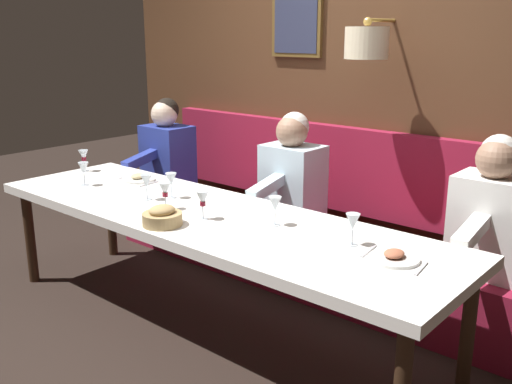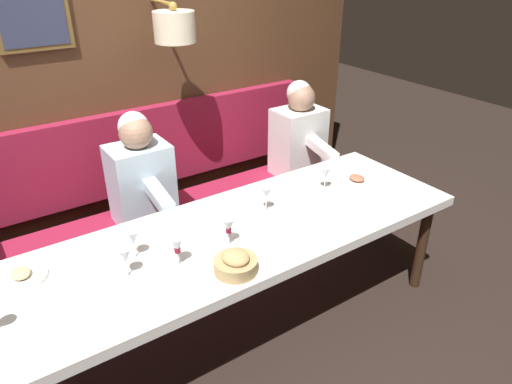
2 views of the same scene
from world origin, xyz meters
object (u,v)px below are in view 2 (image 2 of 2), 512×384
Objects in this scene: diner_nearest at (299,132)px; diner_near at (140,173)px; wine_glass_5 at (326,174)px; wine_glass_0 at (125,257)px; wine_glass_2 at (177,246)px; wine_glass_6 at (228,227)px; wine_glass_7 at (133,239)px; bread_bowl at (236,263)px; wine_glass_1 at (266,194)px; dining_table at (210,249)px.

diner_nearest and diner_near have the same top height.
diner_nearest is 1.00× the size of diner_near.
diner_nearest is 0.88m from wine_glass_5.
diner_nearest is 1.38m from diner_near.
wine_glass_0 is (-0.93, 0.45, 0.04)m from diner_near.
wine_glass_6 is at bearing -87.69° from wine_glass_2.
wine_glass_6 is at bearing -110.58° from wine_glass_7.
diner_nearest is 1.86m from wine_glass_2.
diner_nearest is 4.82× the size of wine_glass_0.
wine_glass_7 reaches higher than bread_bowl.
wine_glass_7 is at bearing 90.83° from wine_glass_5.
wine_glass_1 and wine_glass_7 have the same top height.
wine_glass_6 is (0.01, -0.31, 0.00)m from wine_glass_2.
diner_nearest is at bearing -56.69° from dining_table.
wine_glass_1 is 0.84m from wine_glass_7.
wine_glass_5 is (0.21, -1.17, 0.00)m from wine_glass_2.
diner_nearest is 1.20m from wine_glass_1.
wine_glass_0 reaches higher than bread_bowl.
dining_table is at bearing -84.66° from wine_glass_0.
wine_glass_2 is 0.25m from wine_glass_7.
wine_glass_2 is (-0.06, -0.25, -0.00)m from wine_glass_0.
diner_nearest is 1.81m from bread_bowl.
wine_glass_6 is (-0.18, 0.38, -0.00)m from wine_glass_1.
wine_glass_1 is at bearing -64.08° from wine_glass_6.
diner_near is (0.88, 0.04, 0.13)m from dining_table.
diner_nearest is at bearing -52.54° from wine_glass_6.
diner_near reaches higher than wine_glass_1.
bread_bowl is (-0.41, 0.96, -0.07)m from wine_glass_5.
diner_nearest reaches higher than wine_glass_6.
wine_glass_6 and wine_glass_7 have the same top height.
wine_glass_0 is 0.16m from wine_glass_7.
diner_near is 3.60× the size of bread_bowl.
wine_glass_0 is at bearing 98.31° from wine_glass_1.
wine_glass_5 reaches higher than bread_bowl.
wine_glass_6 is at bearing -173.80° from diner_near.
wine_glass_6 is (-0.97, 1.27, 0.04)m from diner_nearest.
wine_glass_5 is 1.00× the size of wine_glass_6.
wine_glass_5 and wine_glass_7 have the same top height.
bread_bowl reaches higher than dining_table.
wine_glass_1 is (-0.79, 0.89, 0.04)m from diner_nearest.
wine_glass_0 and wine_glass_7 have the same top height.
wine_glass_2 is at bearing 122.00° from diner_nearest.
wine_glass_1 is 0.42m from wine_glass_6.
dining_table is 19.06× the size of wine_glass_1.
wine_glass_7 is (-0.02, 1.33, 0.00)m from wine_glass_5.
diner_near reaches higher than dining_table.
wine_glass_6 reaches higher than dining_table.
wine_glass_5 is at bearing -77.31° from wine_glass_6.
wine_glass_0 is 1.00× the size of wine_glass_5.
wine_glass_7 is (0.17, 0.47, 0.00)m from wine_glass_6.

